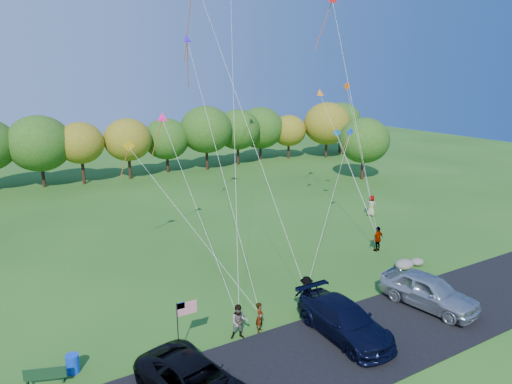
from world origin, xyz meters
TOP-DOWN VIEW (x-y plane):
  - ground at (0.00, 0.00)m, footprint 140.00×140.00m
  - asphalt_lane at (0.00, -4.00)m, footprint 44.00×6.00m
  - treeline at (0.86, 36.23)m, footprint 76.23×28.06m
  - minivan_dark at (-8.74, -3.87)m, footprint 3.81×6.07m
  - minivan_navy at (-0.70, -3.23)m, footprint 2.35×5.68m
  - minivan_silver at (5.18, -3.33)m, footprint 3.06×5.63m
  - flyer_a at (-4.02, -0.80)m, footprint 0.65×0.68m
  - flyer_b at (-5.17, -0.80)m, footprint 1.04×0.93m
  - flyer_c at (-0.63, -0.04)m, footprint 1.37×1.23m
  - flyer_d at (8.78, 4.08)m, footprint 1.13×0.60m
  - flyer_e at (14.40, 10.54)m, footprint 1.01×1.11m
  - park_bench at (-13.68, 0.04)m, footprint 1.59×0.81m
  - trash_barrel at (-12.55, 0.50)m, footprint 0.55×0.55m
  - flag_assembly at (-7.93, -0.70)m, footprint 0.97×0.63m
  - boulder_near at (7.98, 0.85)m, footprint 1.31×1.03m
  - boulder_far at (9.22, 0.85)m, footprint 0.94×0.78m
  - kites_aloft at (2.95, 12.42)m, footprint 20.35×8.79m

SIDE VIEW (x-z plane):
  - ground at x=0.00m, z-range 0.00..0.00m
  - asphalt_lane at x=0.00m, z-range 0.00..0.06m
  - boulder_far at x=9.22m, z-range 0.00..0.49m
  - boulder_near at x=7.98m, z-range 0.00..0.65m
  - trash_barrel at x=-12.55m, z-range 0.00..0.82m
  - park_bench at x=-13.68m, z-range 0.03..0.95m
  - flyer_a at x=-4.02m, z-range 0.00..1.56m
  - minivan_dark at x=-8.74m, z-range 0.06..1.62m
  - flyer_b at x=-5.17m, z-range 0.00..1.75m
  - minivan_navy at x=-0.70m, z-range 0.06..1.70m
  - flyer_d at x=8.78m, z-range 0.00..1.84m
  - flyer_c at x=-0.63m, z-range 0.00..1.84m
  - flyer_e at x=14.40m, z-range 0.00..1.90m
  - minivan_silver at x=5.18m, z-range 0.06..1.88m
  - flag_assembly at x=-7.93m, z-range 0.67..3.31m
  - treeline at x=0.86m, z-range 0.44..8.67m
  - kites_aloft at x=2.95m, z-range 7.39..26.89m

